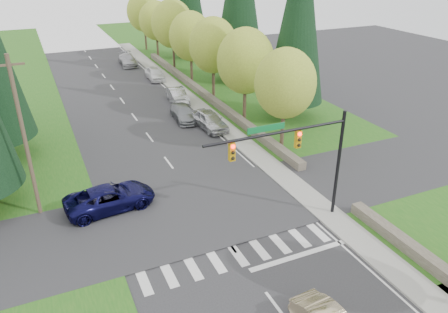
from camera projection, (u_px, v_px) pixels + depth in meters
ground at (267, 294)px, 21.05m from camera, size 120.00×120.00×0.00m
grass_east at (283, 119)px, 42.26m from camera, size 14.00×110.00×0.06m
cross_street at (205, 211)px, 27.62m from camera, size 120.00×8.00×0.10m
sidewalk_east at (217, 121)px, 41.63m from camera, size 1.80×80.00×0.13m
curb_east at (209, 122)px, 41.32m from camera, size 0.20×80.00×0.13m
stone_wall_north at (203, 93)px, 48.71m from camera, size 0.70×40.00×0.70m
traffic_signal at (300, 149)px, 24.19m from camera, size 8.70×0.37×6.80m
utility_pole at (25, 138)px, 25.15m from camera, size 1.60×0.24×10.00m
decid_tree_0 at (285, 84)px, 33.51m from camera, size 4.80×4.80×8.37m
decid_tree_1 at (245, 61)px, 39.20m from camera, size 5.20×5.20×8.80m
decid_tree_2 at (213, 45)px, 44.82m from camera, size 5.00×5.00×8.82m
decid_tree_3 at (190, 36)px, 50.72m from camera, size 5.00×5.00×8.55m
decid_tree_4 at (172, 24)px, 56.33m from camera, size 5.40×5.40×9.18m
decid_tree_5 at (156, 21)px, 62.24m from camera, size 4.80×4.80×8.30m
decid_tree_6 at (144, 12)px, 67.88m from camera, size 5.20×5.20×8.86m
conifer_e_a at (299, 13)px, 38.38m from camera, size 5.44×5.44×17.80m
suv_navy at (110, 198)px, 27.56m from camera, size 5.88×3.17×1.57m
parked_car_a at (210, 120)px, 39.74m from camera, size 2.32×4.95×1.64m
parked_car_b at (184, 113)px, 41.82m from camera, size 2.25×4.84×1.37m
parked_car_c at (177, 96)px, 46.50m from camera, size 1.81×4.61×1.49m
parked_car_d at (155, 74)px, 54.42m from camera, size 1.94×4.55×1.53m
parked_car_e at (128, 60)px, 61.06m from camera, size 2.40×5.36×1.53m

